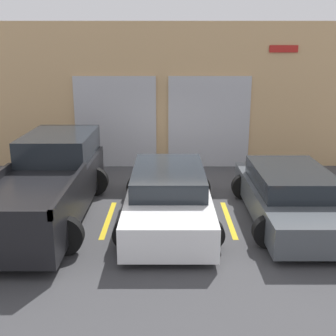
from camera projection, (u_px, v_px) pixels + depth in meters
The scene contains 7 objects.
ground_plane at pixel (168, 195), 11.36m from camera, with size 28.00×28.00×0.00m, color #3D3D3F.
shophouse_building at pixel (168, 97), 13.90m from camera, with size 13.17×0.68×4.65m.
pickup_truck at pixel (49, 182), 9.85m from camera, with size 2.35×5.49×1.74m.
sedan_white at pixel (168, 195), 9.64m from camera, with size 2.21×4.76×1.22m.
sedan_side at pixel (290, 196), 9.65m from camera, with size 2.27×4.56×1.19m.
parking_stripe_left at pixel (108, 219), 9.77m from camera, with size 0.12×2.20×0.01m, color gold.
parking_stripe_centre at pixel (228, 219), 9.78m from camera, with size 0.12×2.20×0.01m, color gold.
Camera 1 is at (-0.01, -10.73, 3.82)m, focal length 45.00 mm.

